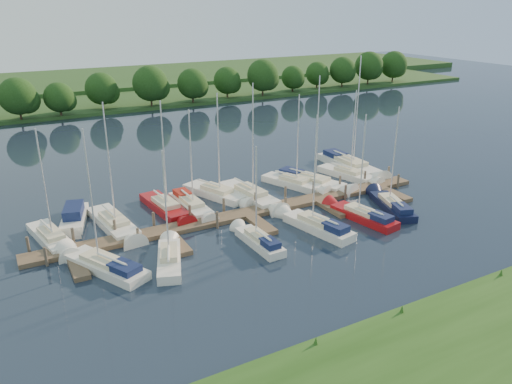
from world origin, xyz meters
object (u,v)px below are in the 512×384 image
sailboat_n_0 (52,240)px  sailboat_s_2 (259,241)px  dock (250,216)px  motorboat (74,219)px  sailboat_n_5 (218,195)px

sailboat_n_0 → sailboat_s_2: sailboat_n_0 is taller
sailboat_n_0 → sailboat_s_2: (15.13, -8.70, 0.05)m
dock → sailboat_n_0: sailboat_n_0 is taller
sailboat_n_0 → motorboat: (2.36, 3.29, 0.12)m
sailboat_n_5 → sailboat_s_2: size_ratio=1.28×
dock → motorboat: bearing=155.5°
sailboat_n_0 → sailboat_s_2: bearing=138.9°
sailboat_n_0 → motorboat: 4.05m
dock → motorboat: (-14.71, 6.70, 0.19)m
motorboat → sailboat_n_5: 14.29m
motorboat → sailboat_n_0: bearing=70.5°
dock → sailboat_s_2: sailboat_s_2 is taller
dock → sailboat_s_2: (-1.94, -5.29, 0.13)m
sailboat_n_0 → motorboat: sailboat_n_0 is taller
sailboat_n_0 → motorboat: size_ratio=1.48×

